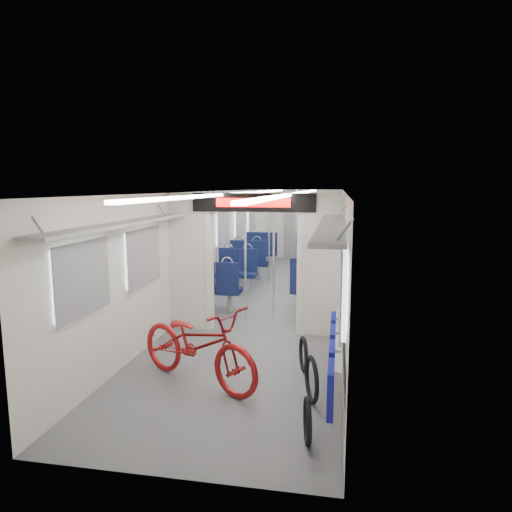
# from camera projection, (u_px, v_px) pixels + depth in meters

# --- Properties ---
(carriage) EXTENTS (12.00, 12.02, 2.31)m
(carriage) POSITION_uv_depth(u_px,v_px,m) (270.00, 232.00, 9.15)
(carriage) COLOR #515456
(carriage) RESTS_ON ground
(bicycle) EXTENTS (1.99, 1.49, 1.00)m
(bicycle) POSITION_uv_depth(u_px,v_px,m) (198.00, 344.00, 5.56)
(bicycle) COLOR maroon
(bicycle) RESTS_ON ground
(flip_bench) EXTENTS (0.12, 2.11, 0.52)m
(flip_bench) POSITION_uv_depth(u_px,v_px,m) (335.00, 356.00, 4.94)
(flip_bench) COLOR gray
(flip_bench) RESTS_ON carriage
(bike_hoop_a) EXTENTS (0.12, 0.46, 0.46)m
(bike_hoop_a) POSITION_uv_depth(u_px,v_px,m) (307.00, 424.00, 4.28)
(bike_hoop_a) COLOR black
(bike_hoop_a) RESTS_ON ground
(bike_hoop_b) EXTENTS (0.20, 0.53, 0.54)m
(bike_hoop_b) POSITION_uv_depth(u_px,v_px,m) (312.00, 382.00, 5.10)
(bike_hoop_b) COLOR black
(bike_hoop_b) RESTS_ON ground
(bike_hoop_c) EXTENTS (0.17, 0.47, 0.48)m
(bike_hoop_c) POSITION_uv_depth(u_px,v_px,m) (303.00, 356.00, 5.95)
(bike_hoop_c) COLOR black
(bike_hoop_c) RESTS_ON ground
(seat_bay_near_left) EXTENTS (0.91, 2.06, 1.10)m
(seat_bay_near_left) POSITION_uv_depth(u_px,v_px,m) (228.00, 275.00, 9.67)
(seat_bay_near_left) COLOR #0D153B
(seat_bay_near_left) RESTS_ON ground
(seat_bay_near_right) EXTENTS (0.95, 2.28, 1.16)m
(seat_bay_near_right) POSITION_uv_depth(u_px,v_px,m) (318.00, 273.00, 9.75)
(seat_bay_near_right) COLOR #0D153B
(seat_bay_near_right) RESTS_ON ground
(seat_bay_far_left) EXTENTS (0.94, 2.22, 1.15)m
(seat_bay_far_left) POSITION_uv_depth(u_px,v_px,m) (255.00, 252.00, 12.83)
(seat_bay_far_left) COLOR #0D153B
(seat_bay_far_left) RESTS_ON ground
(seat_bay_far_right) EXTENTS (0.95, 2.24, 1.15)m
(seat_bay_far_right) POSITION_uv_depth(u_px,v_px,m) (323.00, 252.00, 13.00)
(seat_bay_far_right) COLOR #0D153B
(seat_bay_far_right) RESTS_ON ground
(stanchion_near_left) EXTENTS (0.04, 0.04, 2.30)m
(stanchion_near_left) POSITION_uv_depth(u_px,v_px,m) (246.00, 257.00, 8.14)
(stanchion_near_left) COLOR silver
(stanchion_near_left) RESTS_ON ground
(stanchion_near_right) EXTENTS (0.04, 0.04, 2.30)m
(stanchion_near_right) POSITION_uv_depth(u_px,v_px,m) (274.00, 257.00, 8.14)
(stanchion_near_right) COLOR silver
(stanchion_near_right) RESTS_ON ground
(stanchion_far_left) EXTENTS (0.05, 0.05, 2.30)m
(stanchion_far_left) POSITION_uv_depth(u_px,v_px,m) (269.00, 239.00, 11.04)
(stanchion_far_left) COLOR silver
(stanchion_far_left) RESTS_ON ground
(stanchion_far_right) EXTENTS (0.04, 0.04, 2.30)m
(stanchion_far_right) POSITION_uv_depth(u_px,v_px,m) (296.00, 237.00, 11.38)
(stanchion_far_right) COLOR silver
(stanchion_far_right) RESTS_ON ground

